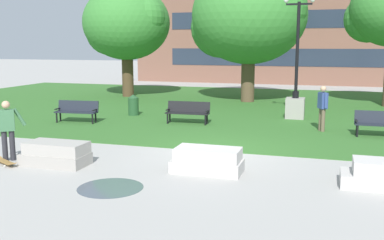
{
  "coord_description": "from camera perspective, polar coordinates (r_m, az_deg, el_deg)",
  "views": [
    {
      "loc": [
        3.18,
        -13.07,
        3.27
      ],
      "look_at": [
        -0.34,
        -1.4,
        1.2
      ],
      "focal_mm": 42.0,
      "sensor_mm": 36.0,
      "label": 1
    }
  ],
  "objects": [
    {
      "name": "concrete_block_left",
      "position": [
        11.59,
        1.98,
        -5.18
      ],
      "size": [
        1.8,
        0.9,
        0.64
      ],
      "color": "#BCB7B2",
      "rests_on": "ground"
    },
    {
      "name": "ground_plane",
      "position": [
        13.85,
        3.02,
        -4.04
      ],
      "size": [
        140.0,
        140.0,
        0.0
      ],
      "primitive_type": "plane",
      "color": "#A3A09B"
    },
    {
      "name": "person_bystander_near_lawn",
      "position": [
        17.52,
        16.24,
        1.75
      ],
      "size": [
        0.39,
        0.6,
        1.71
      ],
      "color": "brown",
      "rests_on": "grass_lawn"
    },
    {
      "name": "park_bench_far_left",
      "position": [
        19.41,
        -14.4,
        1.24
      ],
      "size": [
        1.84,
        0.69,
        0.9
      ],
      "color": "#1E232D",
      "rests_on": "grass_lawn"
    },
    {
      "name": "building_facade_distant",
      "position": [
        37.72,
        12.36,
        11.41
      ],
      "size": [
        26.35,
        1.03,
        9.18
      ],
      "color": "brown",
      "rests_on": "ground"
    },
    {
      "name": "puddle",
      "position": [
        10.61,
        -10.32,
        -8.46
      ],
      "size": [
        1.52,
        1.52,
        0.01
      ],
      "primitive_type": "cylinder",
      "color": "#47515B",
      "rests_on": "ground"
    },
    {
      "name": "tree_near_right",
      "position": [
        25.82,
        7.09,
        12.9
      ],
      "size": [
        6.7,
        6.38,
        7.54
      ],
      "color": "brown",
      "rests_on": "grass_lawn"
    },
    {
      "name": "park_bench_near_right",
      "position": [
        17.21,
        22.91,
        -0.27
      ],
      "size": [
        1.81,
        0.55,
        0.9
      ],
      "color": "#1E232D",
      "rests_on": "grass_lawn"
    },
    {
      "name": "tree_far_left",
      "position": [
        28.49,
        -8.42,
        11.96
      ],
      "size": [
        5.6,
        5.33,
        6.8
      ],
      "color": "#4C3823",
      "rests_on": "grass_lawn"
    },
    {
      "name": "person_skateboarder",
      "position": [
        13.63,
        -22.41,
        -0.83
      ],
      "size": [
        0.76,
        0.86,
        1.71
      ],
      "color": "#28282D",
      "rests_on": "ground"
    },
    {
      "name": "park_bench_near_left",
      "position": [
        18.53,
        -0.52,
        1.15
      ],
      "size": [
        1.82,
        0.61,
        0.9
      ],
      "color": "black",
      "rests_on": "grass_lawn"
    },
    {
      "name": "skateboard",
      "position": [
        13.37,
        -22.65,
        -4.91
      ],
      "size": [
        1.0,
        0.65,
        0.14
      ],
      "color": "olive",
      "rests_on": "ground"
    },
    {
      "name": "trash_bin",
      "position": [
        20.87,
        -7.45,
        1.93
      ],
      "size": [
        0.49,
        0.49,
        0.96
      ],
      "color": "#234C28",
      "rests_on": "grass_lawn"
    },
    {
      "name": "lamp_post_right",
      "position": [
        20.29,
        13.02,
        3.27
      ],
      "size": [
        1.32,
        0.8,
        5.43
      ],
      "color": "gray",
      "rests_on": "grass_lawn"
    },
    {
      "name": "grass_lawn",
      "position": [
        23.52,
        8.85,
        1.55
      ],
      "size": [
        40.0,
        20.0,
        0.02
      ],
      "primitive_type": "cube",
      "color": "#336628",
      "rests_on": "ground"
    },
    {
      "name": "concrete_block_center",
      "position": [
        12.83,
        -16.89,
        -4.14
      ],
      "size": [
        1.8,
        0.9,
        0.64
      ],
      "color": "#9E9991",
      "rests_on": "ground"
    }
  ]
}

